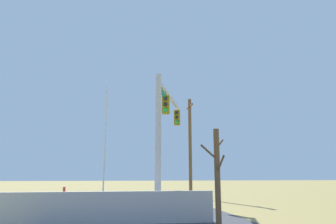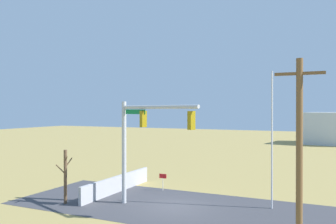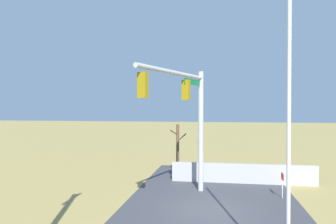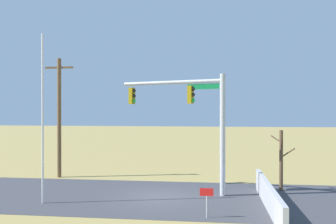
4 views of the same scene
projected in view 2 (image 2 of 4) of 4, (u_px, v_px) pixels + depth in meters
The scene contains 10 objects.
ground_plane at pixel (174, 206), 21.38m from camera, with size 160.00×160.00×0.00m, color #9E894C.
road_surface at pixel (240, 215), 19.68m from camera, with size 28.00×8.00×0.01m, color #3D3D42.
sidewalk_corner at pixel (111, 201), 22.57m from camera, with size 6.00×6.00×0.01m, color #B7B5AD.
retaining_fence at pixel (118, 184), 25.09m from camera, with size 0.20×8.28×1.15m, color #A8A8AD.
signal_mast at pixel (141, 134), 20.97m from camera, with size 5.85×2.28×6.32m.
flagpole at pixel (272, 140), 20.89m from camera, with size 0.10×0.10×8.08m, color silver.
utility_pole at pixel (299, 154), 14.01m from camera, with size 1.90×0.26×7.84m.
bare_tree at pixel (65, 176), 22.02m from camera, with size 1.27×1.02×3.33m.
open_sign at pixel (163, 178), 25.46m from camera, with size 0.56×0.04×1.22m.
distant_building at pixel (331, 128), 59.89m from camera, with size 7.96×7.67×5.34m, color silver.
Camera 2 is at (-8.73, 19.48, 5.83)m, focal length 38.11 mm.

